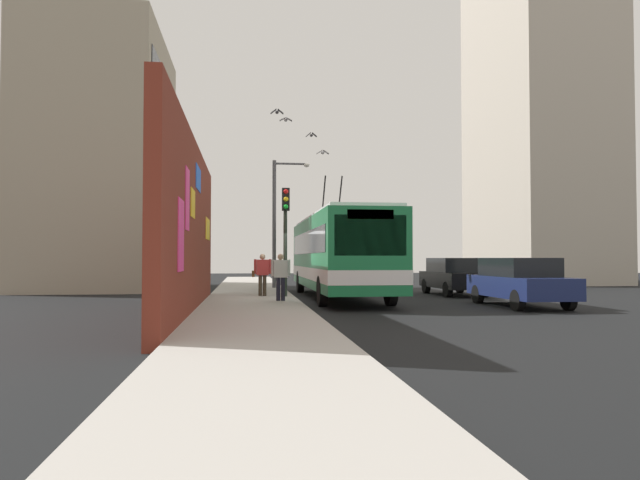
# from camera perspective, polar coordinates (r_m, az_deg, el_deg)

# --- Properties ---
(ground_plane) EXTENTS (80.00, 80.00, 0.00)m
(ground_plane) POSITION_cam_1_polar(r_m,az_deg,el_deg) (21.01, -2.32, -6.07)
(ground_plane) COLOR black
(sidewalk_slab) EXTENTS (48.00, 3.20, 0.15)m
(sidewalk_slab) POSITION_cam_1_polar(r_m,az_deg,el_deg) (20.93, -6.71, -5.87)
(sidewalk_slab) COLOR #ADA8A0
(sidewalk_slab) RESTS_ON ground_plane
(graffiti_wall) EXTENTS (13.70, 0.32, 4.84)m
(graffiti_wall) POSITION_cam_1_polar(r_m,az_deg,el_deg) (16.82, -12.51, 1.16)
(graffiti_wall) COLOR maroon
(graffiti_wall) RESTS_ON ground_plane
(building_far_left) EXTENTS (9.91, 6.22, 13.01)m
(building_far_left) POSITION_cam_1_polar(r_m,az_deg,el_deg) (32.45, -20.49, 7.07)
(building_far_left) COLOR #9E937F
(building_far_left) RESTS_ON ground_plane
(building_far_right) EXTENTS (10.29, 6.39, 21.10)m
(building_far_right) POSITION_cam_1_polar(r_m,az_deg,el_deg) (41.22, 20.50, 10.91)
(building_far_right) COLOR #B2A899
(building_far_right) RESTS_ON ground_plane
(city_bus) EXTENTS (12.12, 2.56, 5.00)m
(city_bus) POSITION_cam_1_polar(r_m,az_deg,el_deg) (22.96, 1.79, -1.23)
(city_bus) COLOR #19723F
(city_bus) RESTS_ON ground_plane
(parked_car_navy) EXTENTS (4.55, 1.82, 1.58)m
(parked_car_navy) POSITION_cam_1_polar(r_m,az_deg,el_deg) (20.01, 18.90, -3.80)
(parked_car_navy) COLOR navy
(parked_car_navy) RESTS_ON ground_plane
(parked_car_black) EXTENTS (4.27, 1.79, 1.58)m
(parked_car_black) POSITION_cam_1_polar(r_m,az_deg,el_deg) (25.53, 12.95, -3.40)
(parked_car_black) COLOR black
(parked_car_black) RESTS_ON ground_plane
(pedestrian_midblock) EXTENTS (0.22, 0.72, 1.58)m
(pedestrian_midblock) POSITION_cam_1_polar(r_m,az_deg,el_deg) (22.11, -5.67, -3.09)
(pedestrian_midblock) COLOR #3F3326
(pedestrian_midblock) RESTS_ON sidewalk_slab
(pedestrian_at_curb) EXTENTS (0.22, 0.64, 1.57)m
(pedestrian_at_curb) POSITION_cam_1_polar(r_m,az_deg,el_deg) (19.55, -3.87, -3.28)
(pedestrian_at_curb) COLOR #1E1E2D
(pedestrian_at_curb) RESTS_ON sidewalk_slab
(traffic_light) EXTENTS (0.49, 0.28, 4.05)m
(traffic_light) POSITION_cam_1_polar(r_m,az_deg,el_deg) (21.68, -3.39, 1.67)
(traffic_light) COLOR #2D382D
(traffic_light) RESTS_ON sidewalk_slab
(street_lamp) EXTENTS (0.44, 1.81, 6.18)m
(street_lamp) POSITION_cam_1_polar(r_m,az_deg,el_deg) (28.38, -4.06, 2.58)
(street_lamp) COLOR #4C4C51
(street_lamp) RESTS_ON sidewalk_slab
(flying_pigeons) EXTENTS (3.59, 2.52, 1.58)m
(flying_pigeons) POSITION_cam_1_polar(r_m,az_deg,el_deg) (25.10, -1.98, 10.67)
(flying_pigeons) COLOR #47474C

